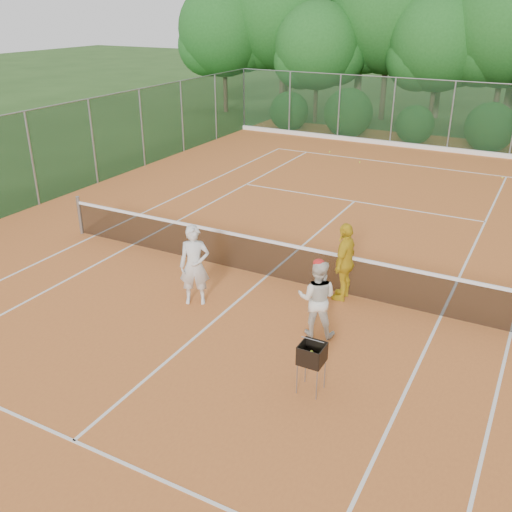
% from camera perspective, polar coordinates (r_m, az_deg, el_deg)
% --- Properties ---
extents(ground, '(120.00, 120.00, 0.00)m').
position_cam_1_polar(ground, '(13.76, 1.09, -2.11)').
color(ground, '#284A1A').
rests_on(ground, ground).
extents(clay_court, '(18.00, 36.00, 0.02)m').
position_cam_1_polar(clay_court, '(13.75, 1.09, -2.07)').
color(clay_court, '#CA6D2E').
rests_on(clay_court, ground).
extents(tennis_net, '(11.97, 0.10, 1.10)m').
position_cam_1_polar(tennis_net, '(13.53, 1.10, -0.09)').
color(tennis_net, gray).
rests_on(tennis_net, clay_court).
extents(player_white, '(0.78, 0.69, 1.79)m').
position_cam_1_polar(player_white, '(12.26, -6.16, -0.94)').
color(player_white, silver).
rests_on(player_white, clay_court).
extents(player_center_grp, '(0.90, 0.77, 1.63)m').
position_cam_1_polar(player_center_grp, '(11.13, 6.13, -4.20)').
color(player_center_grp, silver).
rests_on(player_center_grp, clay_court).
extents(player_yellow, '(0.46, 1.05, 1.77)m').
position_cam_1_polar(player_yellow, '(12.54, 8.87, -0.54)').
color(player_yellow, gold).
rests_on(player_yellow, clay_court).
extents(ball_hopper, '(0.40, 0.40, 0.91)m').
position_cam_1_polar(ball_hopper, '(9.59, 5.62, -9.79)').
color(ball_hopper, gray).
rests_on(ball_hopper, clay_court).
extents(stray_ball_a, '(0.07, 0.07, 0.07)m').
position_cam_1_polar(stray_ball_a, '(25.65, 7.39, 10.31)').
color(stray_ball_a, '#D8EE37').
rests_on(stray_ball_a, clay_court).
extents(stray_ball_b, '(0.07, 0.07, 0.07)m').
position_cam_1_polar(stray_ball_b, '(24.09, 10.34, 9.22)').
color(stray_ball_b, '#C4D431').
rests_on(stray_ball_b, clay_court).
extents(stray_ball_c, '(0.07, 0.07, 0.07)m').
position_cam_1_polar(stray_ball_c, '(23.42, 23.41, 7.20)').
color(stray_ball_c, yellow).
rests_on(stray_ball_c, clay_court).
extents(court_markings, '(11.03, 23.83, 0.01)m').
position_cam_1_polar(court_markings, '(13.75, 1.09, -2.02)').
color(court_markings, white).
rests_on(court_markings, clay_court).
extents(fence_back, '(18.07, 0.07, 3.00)m').
position_cam_1_polar(fence_back, '(26.99, 16.20, 13.45)').
color(fence_back, '#19381E').
rests_on(fence_back, clay_court).
extents(tropical_treeline, '(32.10, 8.49, 15.03)m').
position_cam_1_polar(tropical_treeline, '(31.52, 22.01, 20.74)').
color(tropical_treeline, brown).
rests_on(tropical_treeline, ground).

